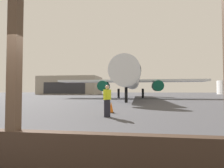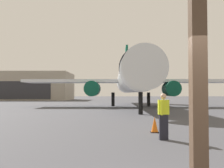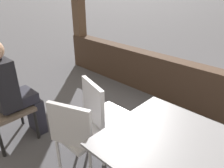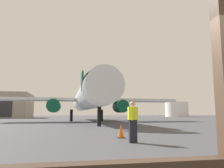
{
  "view_description": "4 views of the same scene",
  "coord_description": "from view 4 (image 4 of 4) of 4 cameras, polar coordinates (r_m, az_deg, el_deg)",
  "views": [
    {
      "loc": [
        2.35,
        -3.17,
        1.43
      ],
      "look_at": [
        -1.05,
        20.79,
        2.34
      ],
      "focal_mm": 28.92,
      "sensor_mm": 36.0,
      "label": 1
    },
    {
      "loc": [
        -1.1,
        -3.6,
        1.75
      ],
      "look_at": [
        -1.36,
        16.85,
        2.45
      ],
      "focal_mm": 43.22,
      "sensor_mm": 36.0,
      "label": 2
    },
    {
      "loc": [
        -0.21,
        -2.88,
        1.78
      ],
      "look_at": [
        -1.14,
        -1.89,
        1.11
      ],
      "focal_mm": 34.24,
      "sensor_mm": 36.0,
      "label": 3
    },
    {
      "loc": [
        -2.02,
        -2.5,
        1.21
      ],
      "look_at": [
        2.34,
        19.16,
        4.2
      ],
      "focal_mm": 35.22,
      "sensor_mm": 36.0,
      "label": 4
    }
  ],
  "objects": [
    {
      "name": "ground_plane",
      "position": [
        42.57,
        -8.77,
        -9.23
      ],
      "size": [
        220.0,
        220.0,
        0.0
      ],
      "primitive_type": "plane",
      "color": "#424247"
    },
    {
      "name": "traffic_cone",
      "position": [
        11.31,
        2.35,
        -12.13
      ],
      "size": [
        0.36,
        0.36,
        0.71
      ],
      "color": "orange",
      "rests_on": "ground"
    },
    {
      "name": "ground_crew_worker",
      "position": [
        9.48,
        5.43,
        -9.53
      ],
      "size": [
        0.4,
        0.53,
        1.74
      ],
      "color": "black",
      "rests_on": "ground"
    },
    {
      "name": "airplane",
      "position": [
        34.19,
        -6.33,
        -3.64
      ],
      "size": [
        27.76,
        33.29,
        10.39
      ],
      "color": "silver",
      "rests_on": "ground"
    },
    {
      "name": "fuel_storage_tank",
      "position": [
        87.16,
        16.43,
        -6.36
      ],
      "size": [
        8.53,
        8.53,
        5.53
      ],
      "primitive_type": "cylinder",
      "color": "white",
      "rests_on": "ground"
    }
  ]
}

